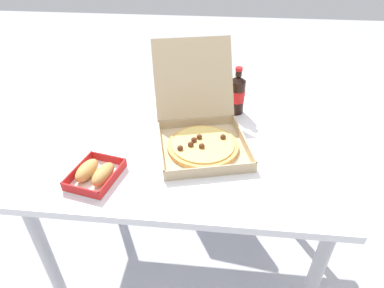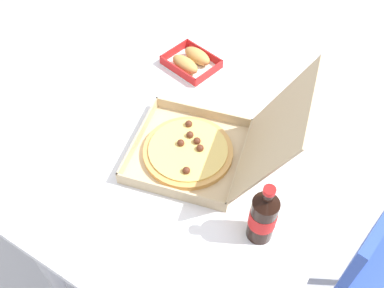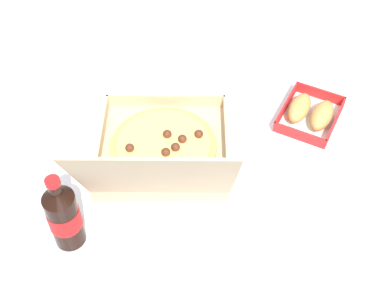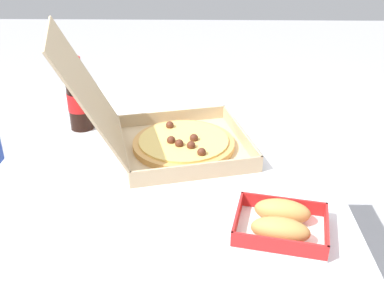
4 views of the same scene
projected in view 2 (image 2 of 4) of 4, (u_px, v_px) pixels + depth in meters
The scene contains 6 objects.
ground_plane at pixel (207, 248), 1.99m from camera, with size 10.00×10.00×0.00m, color #B2B2B7.
dining_table at pixel (212, 161), 1.48m from camera, with size 1.18×0.87×0.75m.
pizza_box_open at pixel (203, 148), 1.34m from camera, with size 0.45×0.57×0.35m.
bread_side_box at pixel (191, 61), 1.64m from camera, with size 0.19×0.22×0.06m.
cola_bottle at pixel (263, 216), 1.14m from camera, with size 0.07×0.07×0.22m.
paper_menu at pixel (197, 281), 1.12m from camera, with size 0.21×0.15×0.00m, color white.
Camera 2 is at (0.79, 0.41, 1.85)m, focal length 40.62 mm.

